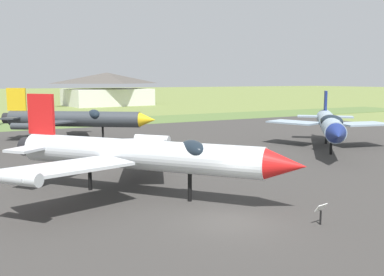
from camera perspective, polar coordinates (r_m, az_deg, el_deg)
name	(u,v)px	position (r m, az deg, el deg)	size (l,w,h in m)	color
ground_plane	(232,221)	(18.99, 5.38, -11.01)	(600.00, 600.00, 0.00)	olive
asphalt_apron	(120,163)	(31.88, -9.56, -3.32)	(79.99, 49.11, 0.05)	#383533
grass_verge_strip	(46,125)	(61.33, -18.91, 1.68)	(139.99, 12.00, 0.06)	#546C36
jet_fighter_front_left	(329,124)	(39.00, 17.84, 1.83)	(13.23, 14.07, 4.98)	#8EA3B2
jet_fighter_front_right	(75,118)	(44.25, -15.31, 2.52)	(13.85, 12.40, 5.27)	#33383D
jet_fighter_rear_left	(140,154)	(22.41, -6.94, -2.13)	(13.28, 13.92, 5.31)	silver
info_placard_rear_left	(321,212)	(19.00, 16.79, -9.39)	(0.66, 0.32, 0.94)	black
visitor_building	(107,89)	(104.62, -11.22, 6.41)	(20.79, 15.63, 7.76)	silver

